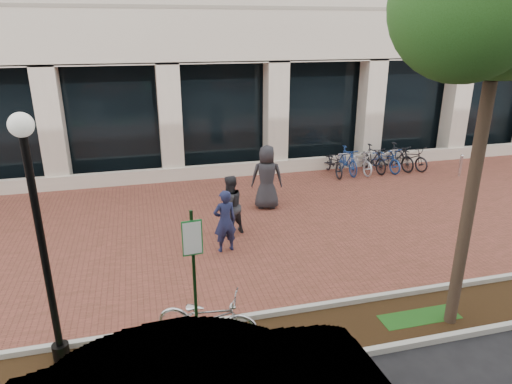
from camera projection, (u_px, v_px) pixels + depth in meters
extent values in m
plane|color=black|center=(258.00, 222.00, 13.28)|extent=(120.00, 120.00, 0.00)
cube|color=brown|center=(258.00, 222.00, 13.28)|extent=(40.00, 9.00, 0.01)
cube|color=black|center=(330.00, 332.00, 8.50)|extent=(40.00, 1.50, 0.01)
cube|color=#B1B0A7|center=(315.00, 307.00, 9.16)|extent=(40.00, 0.12, 0.12)
cube|color=#B1B0A7|center=(347.00, 356.00, 7.80)|extent=(40.00, 0.12, 0.12)
cube|color=black|center=(221.00, 117.00, 17.67)|extent=(40.00, 0.15, 4.20)
cube|color=beige|center=(228.00, 170.00, 17.29)|extent=(40.00, 0.25, 0.50)
cube|color=beige|center=(224.00, 120.00, 17.03)|extent=(0.80, 0.80, 4.20)
cube|color=#133515|center=(195.00, 282.00, 7.70)|extent=(0.05, 0.05, 2.61)
cube|color=#1B6E2E|center=(192.00, 238.00, 7.38)|extent=(0.34, 0.02, 0.62)
cube|color=white|center=(193.00, 238.00, 7.37)|extent=(0.30, 0.01, 0.56)
cylinder|color=black|center=(61.00, 352.00, 7.76)|extent=(0.28, 0.28, 0.30)
cylinder|color=black|center=(44.00, 257.00, 7.15)|extent=(0.12, 0.12, 3.91)
sphere|color=silver|center=(21.00, 125.00, 6.43)|extent=(0.36, 0.36, 0.36)
cylinder|color=#4E3B2C|center=(468.00, 213.00, 8.04)|extent=(0.22, 0.22, 4.55)
sphere|color=#235019|center=(467.00, 5.00, 6.46)|extent=(2.20, 2.20, 2.20)
imported|color=silver|center=(207.00, 317.00, 8.12)|extent=(1.94, 1.34, 0.97)
imported|color=#1C2146|center=(225.00, 221.00, 11.33)|extent=(0.65, 0.48, 1.63)
imported|color=#2B2C31|center=(230.00, 206.00, 12.24)|extent=(1.02, 0.95, 1.68)
imported|color=#26252A|center=(267.00, 177.00, 14.05)|extent=(1.11, 0.86, 2.01)
cylinder|color=silver|center=(460.00, 167.00, 17.28)|extent=(0.11, 0.11, 0.76)
sphere|color=silver|center=(462.00, 156.00, 17.13)|extent=(0.12, 0.12, 0.12)
imported|color=black|center=(334.00, 163.00, 17.46)|extent=(0.70, 1.83, 0.95)
imported|color=navy|center=(347.00, 160.00, 17.57)|extent=(0.51, 1.75, 1.05)
imported|color=silver|center=(360.00, 161.00, 17.72)|extent=(0.74, 1.84, 0.95)
imported|color=black|center=(373.00, 159.00, 17.83)|extent=(0.69, 1.79, 1.05)
imported|color=#21489A|center=(385.00, 159.00, 17.98)|extent=(0.92, 1.88, 0.95)
imported|color=black|center=(398.00, 157.00, 18.09)|extent=(0.86, 1.81, 1.05)
imported|color=black|center=(410.00, 157.00, 18.24)|extent=(1.09, 1.90, 0.95)
cylinder|color=silver|center=(373.00, 162.00, 17.88)|extent=(0.04, 0.04, 0.80)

